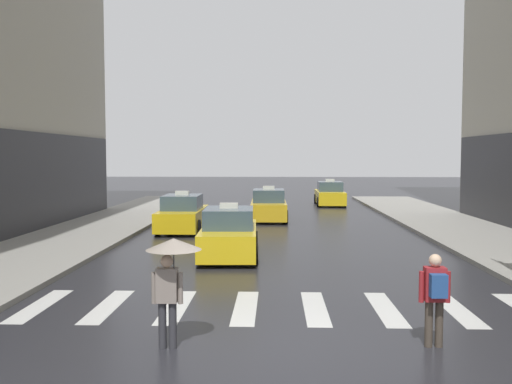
{
  "coord_description": "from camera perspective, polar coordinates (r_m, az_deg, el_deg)",
  "views": [
    {
      "loc": [
        -0.12,
        -9.03,
        3.36
      ],
      "look_at": [
        -0.71,
        8.0,
        2.24
      ],
      "focal_mm": 38.7,
      "sensor_mm": 36.0,
      "label": 1
    }
  ],
  "objects": [
    {
      "name": "taxi_lead",
      "position": [
        18.55,
        -2.8,
        -4.43
      ],
      "size": [
        2.05,
        4.6,
        1.8
      ],
      "color": "yellow",
      "rests_on": "ground"
    },
    {
      "name": "taxi_third",
      "position": [
        28.92,
        1.31,
        -1.49
      ],
      "size": [
        1.98,
        4.56,
        1.8
      ],
      "color": "gold",
      "rests_on": "ground"
    },
    {
      "name": "pedestrian_with_umbrella",
      "position": [
        9.72,
        -8.75,
        -7.22
      ],
      "size": [
        0.96,
        0.96,
        1.94
      ],
      "color": "#333338",
      "rests_on": "ground"
    },
    {
      "name": "taxi_second",
      "position": [
        25.01,
        -7.59,
        -2.34
      ],
      "size": [
        1.94,
        4.54,
        1.8
      ],
      "color": "yellow",
      "rests_on": "ground"
    },
    {
      "name": "pedestrian_with_backpack",
      "position": [
        10.26,
        18.03,
        -9.89
      ],
      "size": [
        0.55,
        0.43,
        1.65
      ],
      "color": "#473D33",
      "rests_on": "ground"
    },
    {
      "name": "taxi_fourth",
      "position": [
        38.0,
        7.63,
        -0.27
      ],
      "size": [
        1.95,
        4.55,
        1.8
      ],
      "color": "yellow",
      "rests_on": "ground"
    },
    {
      "name": "ground_plane",
      "position": [
        9.63,
        2.69,
        -16.66
      ],
      "size": [
        160.0,
        160.0,
        0.0
      ],
      "primitive_type": "plane",
      "color": "#26262B"
    },
    {
      "name": "crosswalk_markings",
      "position": [
        12.49,
        2.52,
        -11.84
      ],
      "size": [
        11.3,
        2.8,
        0.01
      ],
      "color": "silver",
      "rests_on": "ground"
    }
  ]
}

